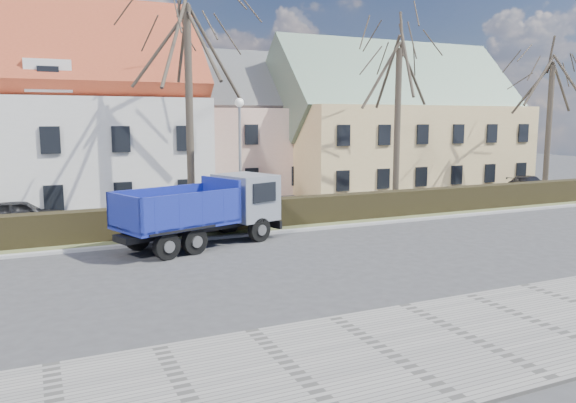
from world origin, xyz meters
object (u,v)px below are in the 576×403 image
streetlight (240,162)px  parked_car_a (21,213)px  parked_car_b (528,184)px  cart_frame (193,234)px  dump_truck (196,212)px

streetlight → parked_car_a: (-9.60, 4.03, -2.39)m
parked_car_a → parked_car_b: (32.24, -0.54, -0.07)m
streetlight → cart_frame: bearing=-140.2°
dump_truck → cart_frame: dump_truck is taller
dump_truck → cart_frame: bearing=62.5°
streetlight → parked_car_a: bearing=157.2°
parked_car_b → cart_frame: bearing=82.3°
parked_car_b → parked_car_a: bearing=68.2°
cart_frame → dump_truck: bearing=-98.3°
streetlight → parked_car_b: size_ratio=1.48×
streetlight → cart_frame: (-3.00, -2.50, -2.72)m
parked_car_b → dump_truck: bearing=84.1°
dump_truck → parked_car_a: dump_truck is taller
cart_frame → parked_car_b: size_ratio=0.18×
dump_truck → parked_car_b: bearing=-4.3°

